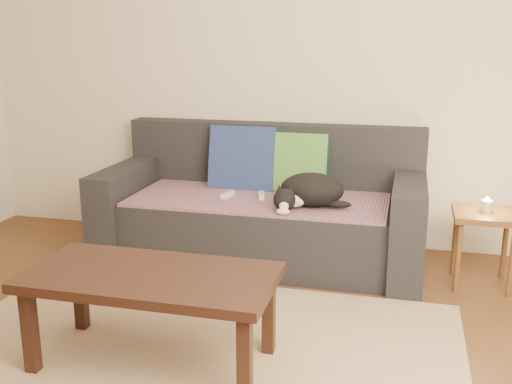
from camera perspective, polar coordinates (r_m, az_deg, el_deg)
ground at (r=2.77m, az=-7.50°, el=-17.18°), size 4.50×4.50×0.00m
back_wall at (r=4.28m, az=2.05°, el=12.44°), size 4.50×0.04×2.60m
sofa at (r=4.03m, az=0.62°, el=-2.00°), size 2.10×0.94×0.87m
throw_blanket at (r=3.91m, az=0.31°, el=-0.67°), size 1.66×0.74×0.02m
cushion_navy at (r=4.15m, az=-1.25°, el=3.07°), size 0.46×0.21×0.48m
cushion_green at (r=4.07m, az=4.05°, el=2.79°), size 0.40×0.18×0.41m
cat at (r=3.69m, az=5.14°, el=0.12°), size 0.48×0.44×0.21m
wii_remote_a at (r=3.92m, az=-2.72°, el=-0.26°), size 0.05×0.15×0.03m
wii_remote_b at (r=3.89m, az=0.52°, el=-0.35°), size 0.07×0.15×0.03m
side_table at (r=3.80m, az=20.95°, el=-2.95°), size 0.37×0.37×0.46m
candle at (r=3.76m, az=21.11°, el=-1.24°), size 0.06×0.06×0.09m
rug at (r=2.89m, az=-6.36°, el=-15.60°), size 2.50×1.80×0.01m
coffee_table at (r=2.73m, az=-9.95°, el=-8.66°), size 1.11×0.56×0.44m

